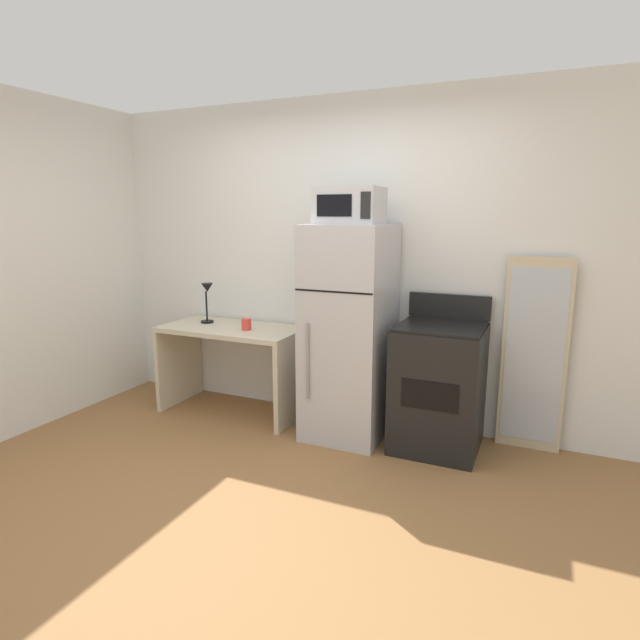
{
  "coord_description": "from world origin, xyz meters",
  "views": [
    {
      "loc": [
        1.53,
        -2.27,
        1.69
      ],
      "look_at": [
        0.02,
        1.1,
        0.93
      ],
      "focal_mm": 29.01,
      "sensor_mm": 36.0,
      "label": 1
    }
  ],
  "objects_px": {
    "desk_lamp": "(207,296)",
    "oven_range": "(438,386)",
    "coffee_mug": "(246,324)",
    "microwave": "(350,206)",
    "refrigerator": "(349,332)",
    "desk": "(233,352)",
    "leaning_mirror": "(534,356)"
  },
  "relations": [
    {
      "from": "coffee_mug",
      "to": "microwave",
      "type": "xyz_separation_m",
      "value": [
        0.9,
        0.0,
        0.95
      ]
    },
    {
      "from": "oven_range",
      "to": "leaning_mirror",
      "type": "height_order",
      "value": "leaning_mirror"
    },
    {
      "from": "refrigerator",
      "to": "coffee_mug",
      "type": "bearing_deg",
      "value": -178.33
    },
    {
      "from": "coffee_mug",
      "to": "leaning_mirror",
      "type": "height_order",
      "value": "leaning_mirror"
    },
    {
      "from": "desk",
      "to": "refrigerator",
      "type": "distance_m",
      "value": 1.11
    },
    {
      "from": "oven_range",
      "to": "desk_lamp",
      "type": "bearing_deg",
      "value": 178.94
    },
    {
      "from": "desk_lamp",
      "to": "refrigerator",
      "type": "height_order",
      "value": "refrigerator"
    },
    {
      "from": "desk_lamp",
      "to": "leaning_mirror",
      "type": "relative_size",
      "value": 0.25
    },
    {
      "from": "oven_range",
      "to": "microwave",
      "type": "bearing_deg",
      "value": -175.78
    },
    {
      "from": "desk",
      "to": "coffee_mug",
      "type": "xyz_separation_m",
      "value": [
        0.18,
        -0.05,
        0.27
      ]
    },
    {
      "from": "desk_lamp",
      "to": "microwave",
      "type": "height_order",
      "value": "microwave"
    },
    {
      "from": "refrigerator",
      "to": "leaning_mirror",
      "type": "bearing_deg",
      "value": 12.35
    },
    {
      "from": "microwave",
      "to": "leaning_mirror",
      "type": "bearing_deg",
      "value": 13.24
    },
    {
      "from": "oven_range",
      "to": "leaning_mirror",
      "type": "relative_size",
      "value": 0.79
    },
    {
      "from": "desk_lamp",
      "to": "refrigerator",
      "type": "relative_size",
      "value": 0.22
    },
    {
      "from": "desk_lamp",
      "to": "oven_range",
      "type": "distance_m",
      "value": 2.1
    },
    {
      "from": "desk",
      "to": "microwave",
      "type": "xyz_separation_m",
      "value": [
        1.07,
        -0.05,
        1.22
      ]
    },
    {
      "from": "oven_range",
      "to": "coffee_mug",
      "type": "bearing_deg",
      "value": -177.99
    },
    {
      "from": "desk_lamp",
      "to": "leaning_mirror",
      "type": "xyz_separation_m",
      "value": [
        2.64,
        0.22,
        -0.29
      ]
    },
    {
      "from": "desk_lamp",
      "to": "refrigerator",
      "type": "bearing_deg",
      "value": -2.84
    },
    {
      "from": "coffee_mug",
      "to": "refrigerator",
      "type": "xyz_separation_m",
      "value": [
        0.9,
        0.03,
        0.01
      ]
    },
    {
      "from": "desk_lamp",
      "to": "oven_range",
      "type": "height_order",
      "value": "desk_lamp"
    },
    {
      "from": "coffee_mug",
      "to": "oven_range",
      "type": "distance_m",
      "value": 1.62
    },
    {
      "from": "desk_lamp",
      "to": "desk",
      "type": "bearing_deg",
      "value": -8.89
    },
    {
      "from": "microwave",
      "to": "leaning_mirror",
      "type": "xyz_separation_m",
      "value": [
        1.3,
        0.31,
        -1.05
      ]
    },
    {
      "from": "refrigerator",
      "to": "leaning_mirror",
      "type": "distance_m",
      "value": 1.33
    },
    {
      "from": "coffee_mug",
      "to": "microwave",
      "type": "relative_size",
      "value": 0.21
    },
    {
      "from": "desk_lamp",
      "to": "coffee_mug",
      "type": "relative_size",
      "value": 3.72
    },
    {
      "from": "leaning_mirror",
      "to": "desk",
      "type": "bearing_deg",
      "value": -173.75
    },
    {
      "from": "refrigerator",
      "to": "desk",
      "type": "bearing_deg",
      "value": 178.7
    },
    {
      "from": "desk",
      "to": "desk_lamp",
      "type": "xyz_separation_m",
      "value": [
        -0.27,
        0.04,
        0.46
      ]
    },
    {
      "from": "microwave",
      "to": "refrigerator",
      "type": "bearing_deg",
      "value": 90.31
    }
  ]
}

